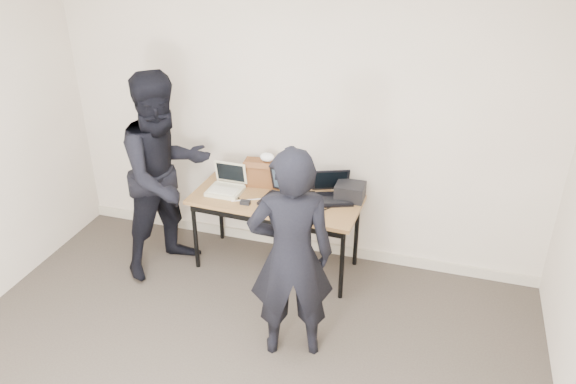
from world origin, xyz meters
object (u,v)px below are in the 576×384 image
at_px(desk, 275,205).
at_px(leather_satchel, 264,173).
at_px(laptop_center, 283,194).
at_px(equipment_box, 350,191).
at_px(laptop_beige, 226,186).
at_px(person_observer, 166,175).
at_px(person_typist, 291,256).
at_px(laptop_right, 332,193).

relative_size(desk, leather_satchel, 4.04).
height_order(laptop_center, equipment_box, laptop_center).
bearing_deg(laptop_center, laptop_beige, -171.86).
xyz_separation_m(equipment_box, person_observer, (-1.56, -0.42, 0.14)).
distance_m(laptop_beige, leather_satchel, 0.37).
bearing_deg(person_typist, desk, -84.84).
bearing_deg(person_observer, laptop_center, -47.68).
relative_size(desk, laptop_center, 4.03).
height_order(laptop_beige, leather_satchel, leather_satchel).
bearing_deg(equipment_box, desk, -163.07).
bearing_deg(leather_satchel, person_typist, -69.57).
bearing_deg(equipment_box, laptop_beige, -170.66).
height_order(equipment_box, person_observer, person_observer).
xyz_separation_m(desk, equipment_box, (0.63, 0.19, 0.13)).
bearing_deg(laptop_right, leather_satchel, 152.57).
distance_m(desk, leather_satchel, 0.34).
relative_size(laptop_center, equipment_box, 1.51).
distance_m(laptop_right, equipment_box, 0.16).
xyz_separation_m(laptop_beige, person_typist, (0.91, -1.00, 0.07)).
bearing_deg(person_typist, equipment_box, -117.99).
relative_size(laptop_beige, person_observer, 0.17).
bearing_deg(person_typist, leather_satchel, -81.89).
height_order(leather_satchel, person_typist, person_typist).
relative_size(laptop_right, person_observer, 0.23).
bearing_deg(equipment_box, laptop_right, -167.66).
bearing_deg(laptop_center, laptop_right, 29.78).
distance_m(laptop_center, leather_satchel, 0.34).
relative_size(laptop_center, laptop_right, 0.91).
bearing_deg(leather_satchel, equipment_box, -9.11).
bearing_deg(person_observer, laptop_right, -45.35).
relative_size(laptop_right, equipment_box, 1.67).
height_order(laptop_center, person_observer, person_observer).
distance_m(laptop_center, person_typist, 1.06).
bearing_deg(laptop_right, person_typist, -113.23).
bearing_deg(laptop_center, person_observer, -158.08).
bearing_deg(laptop_center, person_typist, -60.64).
distance_m(desk, equipment_box, 0.67).
bearing_deg(desk, person_typist, -63.35).
distance_m(laptop_center, person_observer, 1.04).
bearing_deg(leather_satchel, person_observer, -155.44).
bearing_deg(laptop_beige, equipment_box, 10.36).
bearing_deg(laptop_center, desk, -167.95).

